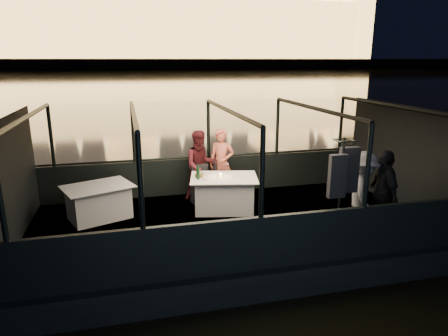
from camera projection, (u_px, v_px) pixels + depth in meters
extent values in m
plane|color=black|center=(133.00, 78.00, 83.37)|extent=(500.00, 500.00, 0.00)
cube|color=black|center=(229.00, 243.00, 8.43)|extent=(8.60, 4.40, 1.00)
cube|color=black|center=(229.00, 222.00, 8.30)|extent=(8.00, 4.00, 0.04)
cube|color=black|center=(209.00, 175.00, 10.05)|extent=(8.00, 0.08, 0.90)
cube|color=black|center=(260.00, 243.00, 6.31)|extent=(8.00, 0.08, 0.90)
cube|color=#423D33|center=(127.00, 65.00, 204.90)|extent=(400.00, 140.00, 6.00)
cube|color=silver|center=(224.00, 194.00, 8.85)|extent=(1.64, 1.33, 0.77)
cube|color=white|center=(99.00, 201.00, 8.38)|extent=(1.62, 1.41, 0.72)
cube|color=black|center=(201.00, 185.00, 9.25)|extent=(0.48, 0.48, 0.88)
cube|color=black|center=(223.00, 180.00, 9.59)|extent=(0.57, 0.57, 0.92)
imported|color=#DE6A51|center=(222.00, 167.00, 9.67)|extent=(0.71, 0.61, 1.67)
imported|color=#451318|center=(201.00, 169.00, 9.48)|extent=(0.84, 0.68, 1.67)
imported|color=silver|center=(363.00, 191.00, 7.56)|extent=(0.92, 1.19, 1.61)
imported|color=black|center=(383.00, 193.00, 7.42)|extent=(0.58, 1.05, 1.68)
cylinder|color=#123218|center=(198.00, 173.00, 8.55)|extent=(0.08, 0.08, 0.33)
cylinder|color=brown|center=(199.00, 175.00, 8.74)|extent=(0.21, 0.21, 0.07)
cylinder|color=yellow|center=(221.00, 175.00, 8.77)|extent=(0.06, 0.06, 0.07)
cylinder|color=white|center=(236.00, 176.00, 8.80)|extent=(0.23, 0.23, 0.01)
cylinder|color=silver|center=(206.00, 174.00, 8.94)|extent=(0.30, 0.30, 0.01)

